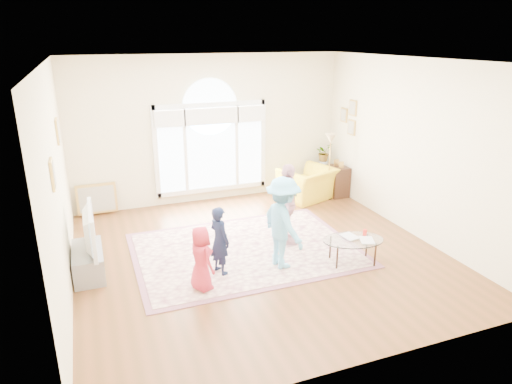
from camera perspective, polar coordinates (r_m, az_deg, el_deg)
name	(u,v)px	position (r m, az deg, el deg)	size (l,w,h in m)	color
ground	(260,254)	(7.90, 0.46, -7.74)	(6.00, 6.00, 0.00)	brown
room_shell	(213,133)	(9.95, -5.41, 7.41)	(6.00, 6.00, 6.00)	beige
area_rug	(245,250)	(8.02, -1.33, -7.22)	(3.60, 2.60, 0.02)	beige
rug_border	(245,250)	(8.02, -1.33, -7.24)	(3.80, 2.80, 0.01)	#834E5E
tv_console	(88,262)	(7.65, -20.21, -8.20)	(0.45, 1.00, 0.42)	gray
television	(85,230)	(7.43, -20.63, -4.47)	(0.18, 1.15, 0.66)	black
coffee_table	(353,241)	(7.60, 12.05, -5.96)	(1.11, 0.83, 0.54)	silver
armchair	(307,184)	(10.39, 6.44, 1.00)	(1.11, 0.97, 0.72)	yellow
side_cabinet	(337,181)	(10.74, 10.15, 1.34)	(0.40, 0.50, 0.70)	black
floor_lamp	(330,144)	(10.25, 9.29, 5.95)	(0.26, 0.26, 1.51)	black
plant_pedestal	(323,175)	(11.16, 8.34, 2.12)	(0.20, 0.20, 0.70)	white
potted_plant	(324,152)	(11.02, 8.48, 4.93)	(0.38, 0.33, 0.43)	#33722D
leaning_picture	(99,214)	(10.12, -19.07, -2.65)	(0.80, 0.05, 0.62)	tan
child_red	(201,258)	(6.68, -6.87, -8.25)	(0.48, 0.31, 0.98)	#BA2639
child_navy	(220,240)	(7.07, -4.57, -6.03)	(0.40, 0.26, 1.10)	#131B36
child_pink	(287,204)	(8.02, 3.94, -1.53)	(0.85, 0.35, 1.45)	#E8A9B6
child_blue	(283,223)	(7.19, 3.39, -3.86)	(0.96, 0.55, 1.49)	#64B8E5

